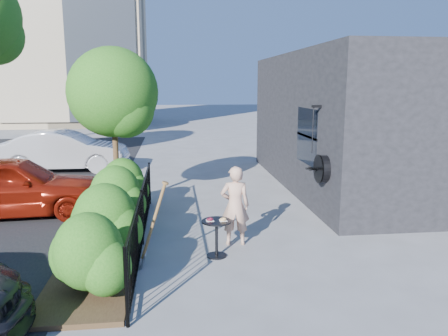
{
  "coord_description": "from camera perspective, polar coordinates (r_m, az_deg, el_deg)",
  "views": [
    {
      "loc": [
        -0.87,
        -8.26,
        3.08
      ],
      "look_at": [
        0.28,
        1.5,
        1.2
      ],
      "focal_mm": 35.0,
      "sensor_mm": 36.0,
      "label": 1
    }
  ],
  "objects": [
    {
      "name": "car_red",
      "position": [
        11.48,
        -26.1,
        -2.11
      ],
      "size": [
        4.39,
        2.02,
        1.46
      ],
      "primitive_type": "imported",
      "rotation": [
        0.0,
        0.0,
        1.64
      ],
      "color": "maroon",
      "rests_on": "ground"
    },
    {
      "name": "patio_tree",
      "position": [
        11.11,
        -13.96,
        8.88
      ],
      "size": [
        2.2,
        2.2,
        3.94
      ],
      "color": "#3F2B19",
      "rests_on": "ground"
    },
    {
      "name": "woman",
      "position": [
        8.48,
        1.45,
        -4.94
      ],
      "size": [
        0.59,
        0.41,
        1.56
      ],
      "primitive_type": "imported",
      "rotation": [
        0.0,
        0.0,
        3.07
      ],
      "color": "tan",
      "rests_on": "ground"
    },
    {
      "name": "ground",
      "position": [
        8.86,
        -0.69,
        -9.52
      ],
      "size": [
        120.0,
        120.0,
        0.0
      ],
      "primitive_type": "plane",
      "color": "gray",
      "rests_on": "ground"
    },
    {
      "name": "shrubs",
      "position": [
        8.78,
        -14.59,
        -5.27
      ],
      "size": [
        1.1,
        5.6,
        1.24
      ],
      "color": "#1E5E15",
      "rests_on": "ground"
    },
    {
      "name": "shovel",
      "position": [
        7.55,
        -9.42,
        -7.91
      ],
      "size": [
        0.53,
        0.2,
        1.54
      ],
      "color": "brown",
      "rests_on": "ground"
    },
    {
      "name": "planting_bed",
      "position": [
        8.91,
        -15.11,
        -9.53
      ],
      "size": [
        1.3,
        6.0,
        0.08
      ],
      "primitive_type": "cube",
      "color": "#382616",
      "rests_on": "ground"
    },
    {
      "name": "car_silver",
      "position": [
        16.78,
        -20.07,
        2.13
      ],
      "size": [
        4.49,
        1.7,
        1.46
      ],
      "primitive_type": "imported",
      "rotation": [
        0.0,
        0.0,
        1.54
      ],
      "color": "#B6B6BC",
      "rests_on": "ground"
    },
    {
      "name": "shop_building",
      "position": [
        14.3,
        19.83,
        5.86
      ],
      "size": [
        6.22,
        9.0,
        4.0
      ],
      "color": "black",
      "rests_on": "ground"
    },
    {
      "name": "cafe_table",
      "position": [
        7.96,
        -0.97,
        -8.32
      ],
      "size": [
        0.54,
        0.54,
        0.73
      ],
      "rotation": [
        0.0,
        0.0,
        0.09
      ],
      "color": "black",
      "rests_on": "ground"
    },
    {
      "name": "fence",
      "position": [
        8.66,
        -10.67,
        -6.29
      ],
      "size": [
        0.05,
        6.05,
        1.1
      ],
      "color": "black",
      "rests_on": "ground"
    }
  ]
}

